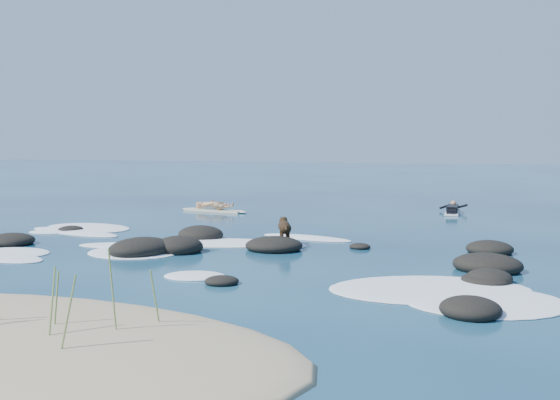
% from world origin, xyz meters
% --- Properties ---
extents(ground, '(160.00, 160.00, 0.00)m').
position_xyz_m(ground, '(0.00, 0.00, 0.00)').
color(ground, '#0A2642').
rests_on(ground, ground).
extents(reef_rocks, '(13.56, 7.14, 0.55)m').
position_xyz_m(reef_rocks, '(0.79, -0.90, 0.11)').
color(reef_rocks, black).
rests_on(reef_rocks, ground).
extents(breaking_foam, '(15.60, 8.52, 0.12)m').
position_xyz_m(breaking_foam, '(-0.59, -1.09, 0.01)').
color(breaking_foam, white).
rests_on(breaking_foam, ground).
extents(standing_surfer_rig, '(3.03, 0.87, 1.73)m').
position_xyz_m(standing_surfer_rig, '(-4.41, 7.76, 0.68)').
color(standing_surfer_rig, beige).
rests_on(standing_surfer_rig, ground).
extents(paddling_surfer_rig, '(1.11, 2.47, 0.43)m').
position_xyz_m(paddling_surfer_rig, '(4.59, 10.30, 0.15)').
color(paddling_surfer_rig, silver).
rests_on(paddling_surfer_rig, ground).
extents(dog, '(0.62, 1.14, 0.76)m').
position_xyz_m(dog, '(1.05, 0.63, 0.51)').
color(dog, black).
rests_on(dog, ground).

